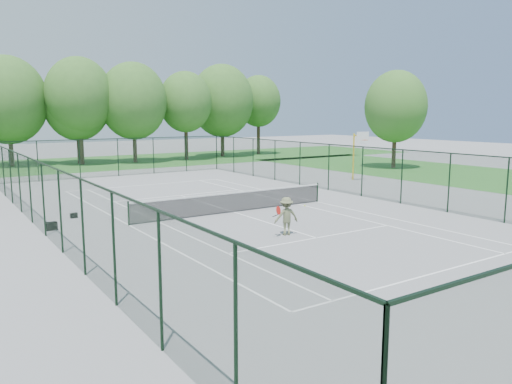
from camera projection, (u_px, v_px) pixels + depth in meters
ground at (234, 212)px, 25.30m from camera, size 140.00×140.00×0.00m
grass_far at (80, 164)px, 50.00m from camera, size 80.00×16.00×0.01m
grass_side at (455, 174)px, 41.69m from camera, size 14.00×40.00×0.01m
court_lines at (234, 212)px, 25.30m from camera, size 11.05×23.85×0.01m
tennis_net at (234, 201)px, 25.21m from camera, size 11.08×0.08×1.10m
fence_enclosure at (234, 182)px, 25.06m from camera, size 18.05×36.05×3.02m
tree_line_far at (77, 103)px, 49.07m from camera, size 39.40×6.40×9.70m
basketball_goal at (359, 146)px, 37.10m from camera, size 1.20×1.43×3.65m
tree_side at (396, 107)px, 45.32m from camera, size 5.61×5.61×8.88m
sports_bag_a at (52, 226)px, 21.35m from camera, size 0.45×0.28×0.36m
sports_bag_b at (74, 216)px, 23.87m from camera, size 0.34×0.24×0.24m
tennis_player at (286, 216)px, 20.43m from camera, size 2.20×0.86×1.57m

